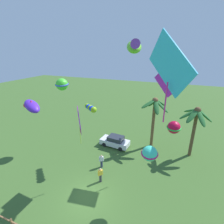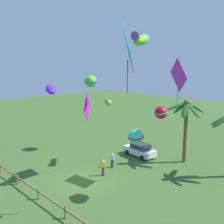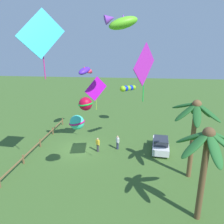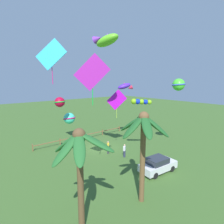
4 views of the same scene
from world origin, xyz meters
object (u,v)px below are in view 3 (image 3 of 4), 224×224
at_px(kite_fish_2, 121,22).
at_px(kite_ball_4, 86,104).
at_px(palm_tree_0, 195,119).
at_px(kite_ball_3, 143,67).
at_px(kite_diamond_8, 96,89).
at_px(kite_diamond_6, 41,35).
at_px(kite_ball_1, 77,122).
at_px(parked_car_0, 161,144).
at_px(spectator_0, 98,145).
at_px(kite_fish_5, 85,71).
at_px(spectator_1, 118,142).
at_px(palm_tree_1, 206,150).
at_px(kite_tube_7, 128,88).
at_px(kite_diamond_0, 144,65).

xyz_separation_m(kite_fish_2, kite_ball_4, (3.93, -2.19, -5.81)).
xyz_separation_m(palm_tree_0, kite_ball_3, (-10.85, -4.01, 3.17)).
height_order(kite_ball_3, kite_diamond_8, kite_ball_3).
distance_m(palm_tree_0, kite_diamond_6, 13.27).
bearing_deg(kite_ball_1, kite_diamond_8, 176.80).
xyz_separation_m(parked_car_0, kite_diamond_6, (6.50, -9.51, 10.93)).
bearing_deg(spectator_0, kite_ball_3, 147.00).
relative_size(kite_ball_3, kite_fish_5, 0.80).
distance_m(parked_car_0, kite_fish_5, 12.37).
distance_m(kite_ball_4, kite_diamond_8, 7.92).
height_order(spectator_1, kite_diamond_6, kite_diamond_6).
bearing_deg(palm_tree_1, spectator_1, -146.36).
bearing_deg(kite_diamond_6, kite_fish_5, 177.78).
distance_m(kite_fish_5, kite_diamond_6, 11.04).
height_order(kite_ball_3, kite_tube_7, kite_ball_3).
bearing_deg(kite_ball_1, kite_diamond_6, -67.29).
bearing_deg(kite_diamond_6, palm_tree_1, 75.04).
relative_size(kite_diamond_0, kite_ball_1, 2.87).
height_order(parked_car_0, kite_diamond_0, kite_diamond_0).
xyz_separation_m(kite_tube_7, kite_diamond_8, (0.70, -3.39, -0.06)).
bearing_deg(spectator_0, palm_tree_1, 44.33).
distance_m(kite_diamond_0, kite_tube_7, 8.19).
bearing_deg(kite_fish_5, kite_ball_1, 9.30).
bearing_deg(kite_diamond_6, kite_diamond_8, 162.06).
bearing_deg(kite_ball_1, kite_tube_7, 152.13).
bearing_deg(palm_tree_0, parked_car_0, -156.72).
distance_m(spectator_0, kite_fish_5, 9.15).
height_order(spectator_1, kite_tube_7, kite_tube_7).
bearing_deg(spectator_0, kite_fish_2, 49.25).
distance_m(kite_ball_4, kite_fish_5, 11.49).
distance_m(kite_fish_5, kite_diamond_8, 4.09).
relative_size(palm_tree_1, kite_diamond_8, 1.74).
bearing_deg(palm_tree_1, kite_ball_1, -112.69).
xyz_separation_m(kite_ball_1, kite_fish_5, (-9.62, -1.58, 3.16)).
height_order(parked_car_0, kite_fish_5, kite_fish_5).
bearing_deg(kite_diamond_0, palm_tree_0, 108.88).
height_order(kite_diamond_0, kite_fish_5, kite_diamond_0).
relative_size(kite_diamond_0, kite_fish_5, 1.72).
bearing_deg(kite_fish_5, kite_fish_2, 34.42).
bearing_deg(parked_car_0, kite_ball_4, -41.76).
distance_m(kite_fish_2, kite_ball_4, 7.35).
xyz_separation_m(spectator_1, kite_ball_4, (6.99, -1.69, 6.15)).
bearing_deg(kite_diamond_8, kite_ball_1, -3.20).
bearing_deg(kite_fish_2, kite_fish_5, -145.58).
xyz_separation_m(palm_tree_0, kite_fish_2, (-1.37, -6.16, 7.46)).
height_order(palm_tree_1, kite_tube_7, kite_tube_7).
bearing_deg(kite_fish_5, kite_tube_7, 64.59).
distance_m(spectator_1, kite_fish_2, 12.35).
distance_m(kite_ball_1, kite_fish_5, 10.25).
distance_m(spectator_1, kite_diamond_8, 6.30).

